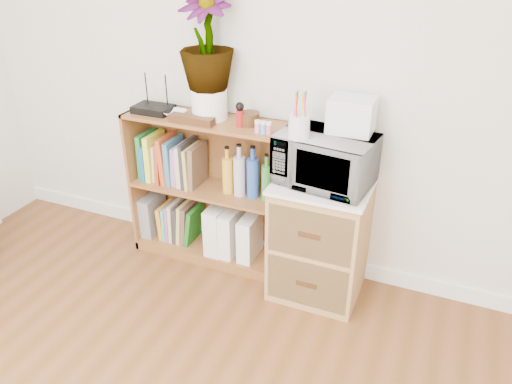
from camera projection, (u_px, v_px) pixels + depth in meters
The scene contains 21 objects.
skirting_board at pixel (268, 248), 3.31m from camera, with size 4.00×0.02×0.10m, color white.
bookshelf at pixel (209, 191), 3.12m from camera, with size 1.00×0.30×0.95m, color brown.
wicker_unit at pixel (320, 239), 2.86m from camera, with size 0.50×0.45×0.70m, color #9E7542.
microwave at pixel (325, 160), 2.61m from camera, with size 0.49×0.33×0.27m, color silver.
pen_cup at pixel (299, 127), 2.48m from camera, with size 0.11×0.11×0.12m, color silver.
small_appliance at pixel (352, 115), 2.55m from camera, with size 0.23×0.19×0.18m, color silver.
router at pixel (153, 109), 2.98m from camera, with size 0.23×0.16×0.04m, color black.
white_bowl at pixel (175, 114), 2.92m from camera, with size 0.13×0.13×0.03m, color white.
plant_pot at pixel (209, 104), 2.86m from camera, with size 0.21×0.21×0.17m, color white.
potted_plant at pixel (207, 40), 2.69m from camera, with size 0.30×0.30×0.54m, color #327930.
trinket_box at pixel (192, 120), 2.81m from camera, with size 0.27×0.07×0.04m, color #39210F.
kokeshi_doll at pixel (240, 118), 2.75m from camera, with size 0.04×0.04×0.09m, color #9E1413.
wooden_bowl at pixel (249, 119), 2.79m from camera, with size 0.12×0.12×0.07m, color #34200E.
paint_jars at pixel (263, 129), 2.67m from camera, with size 0.10×0.04×0.05m, color pink.
file_box at pixel (153, 214), 3.39m from camera, with size 0.08×0.22×0.28m, color gray.
magazine_holder_left at pixel (219, 227), 3.20m from camera, with size 0.10×0.25×0.32m, color silver.
magazine_holder_mid at pixel (231, 231), 3.17m from camera, with size 0.09×0.24×0.30m, color white.
magazine_holder_right at pixel (250, 236), 3.13m from camera, with size 0.09×0.23×0.29m, color white.
cookbooks at pixel (171, 161), 3.13m from camera, with size 0.41×0.20×0.31m.
liquor_bottles at pixel (251, 174), 2.93m from camera, with size 0.38×0.07×0.32m.
lower_books at pixel (180, 221), 3.32m from camera, with size 0.27×0.19×0.28m.
Camera 1 is at (0.99, -0.32, 1.94)m, focal length 35.00 mm.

